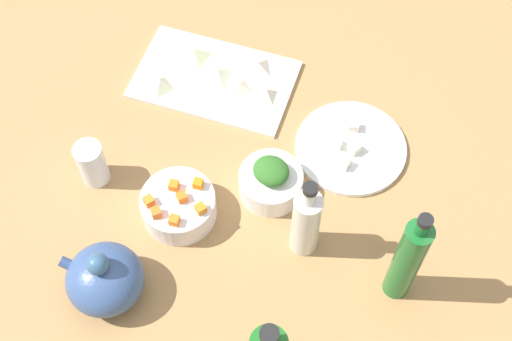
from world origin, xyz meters
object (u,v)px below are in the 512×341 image
at_px(bottle_2, 306,222).
at_px(bowl_carrots, 179,206).
at_px(bottle_0, 407,260).
at_px(drinking_glass_1, 92,163).
at_px(bowl_greens, 271,183).
at_px(teapot, 105,279).
at_px(plate_tofu, 351,148).
at_px(cutting_board, 214,79).

bearing_deg(bottle_2, bowl_carrots, 3.14).
distance_m(bottle_0, drinking_glass_1, 0.64).
distance_m(bowl_greens, drinking_glass_1, 0.36).
xyz_separation_m(bottle_0, drinking_glass_1, (0.63, -0.04, -0.07)).
bearing_deg(teapot, bowl_carrots, -109.04).
bearing_deg(plate_tofu, bowl_greens, 48.56).
height_order(plate_tofu, bowl_greens, bowl_greens).
distance_m(cutting_board, bottle_0, 0.62).
bearing_deg(cutting_board, bottle_2, 133.09).
height_order(bottle_2, drinking_glass_1, bottle_2).
bearing_deg(plate_tofu, bowl_carrots, 41.79).
height_order(plate_tofu, bottle_0, bottle_0).
relative_size(bowl_carrots, teapot, 0.92).
bearing_deg(teapot, bowl_greens, -126.48).
bearing_deg(bottle_0, bowl_greens, -23.50).
bearing_deg(bowl_greens, drinking_glass_1, 13.13).
xyz_separation_m(plate_tofu, drinking_glass_1, (0.48, 0.23, 0.05)).
xyz_separation_m(teapot, bottle_2, (-0.32, -0.21, 0.04)).
distance_m(teapot, bottle_0, 0.54).
height_order(cutting_board, bottle_2, bottle_2).
relative_size(plate_tofu, bottle_0, 0.83).
distance_m(bowl_greens, teapot, 0.37).
xyz_separation_m(cutting_board, bowl_greens, (-0.20, 0.23, 0.02)).
bearing_deg(bottle_2, cutting_board, -46.91).
xyz_separation_m(cutting_board, bowl_carrots, (-0.05, 0.33, 0.03)).
height_order(cutting_board, bowl_carrots, bowl_carrots).
bearing_deg(bottle_2, bottle_0, 170.78).
height_order(bowl_carrots, drinking_glass_1, drinking_glass_1).
height_order(plate_tofu, bottle_2, bottle_2).
bearing_deg(plate_tofu, cutting_board, -13.60).
bearing_deg(drinking_glass_1, bowl_carrots, 172.34).
xyz_separation_m(bowl_greens, bowl_carrots, (0.15, 0.11, 0.00)).
relative_size(plate_tofu, bowl_greens, 1.82).
relative_size(cutting_board, drinking_glass_1, 3.33).
bearing_deg(bottle_2, bowl_greens, -44.14).
bearing_deg(teapot, drinking_glass_1, -59.55).
bearing_deg(cutting_board, plate_tofu, 166.40).
relative_size(bottle_0, drinking_glass_1, 2.71).
height_order(bowl_greens, drinking_glass_1, drinking_glass_1).
height_order(bottle_0, bottle_2, bottle_0).
relative_size(cutting_board, bowl_greens, 2.72).
bearing_deg(plate_tofu, bottle_2, 82.14).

